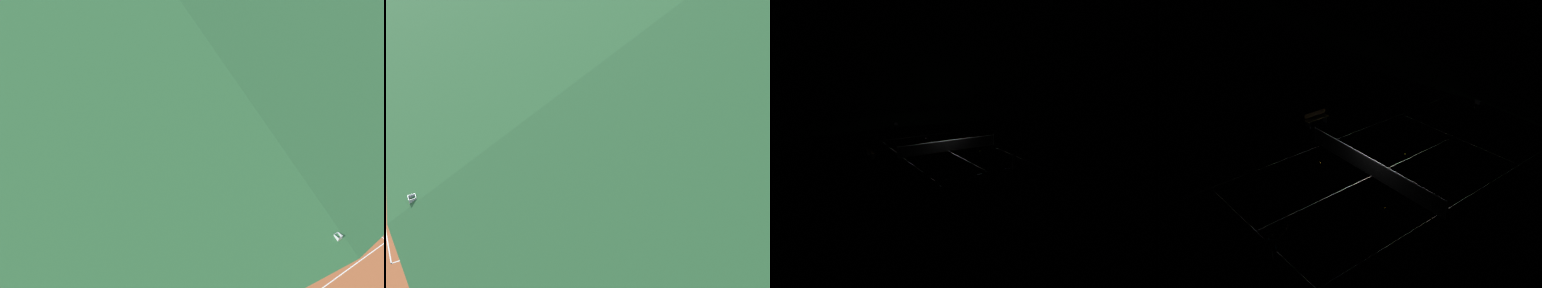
# 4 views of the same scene
# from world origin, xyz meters

# --- Properties ---
(ground_plane) EXTENTS (600.00, 600.00, 0.00)m
(ground_plane) POSITION_xyz_m (0.00, 0.00, 0.00)
(ground_plane) COLOR #A8542D
(court_line_markings) EXTENTS (8.25, 23.85, 0.01)m
(court_line_markings) POSITION_xyz_m (0.00, 0.00, 0.00)
(court_line_markings) COLOR white
(court_line_markings) RESTS_ON ground
(tennis_net) EXTENTS (9.18, 0.08, 1.06)m
(tennis_net) POSITION_xyz_m (0.00, 0.00, 0.50)
(tennis_net) COLOR #2D2D2D
(tennis_net) RESTS_ON ground
(windscreen_fence_far) EXTENTS (17.28, 0.08, 2.90)m
(windscreen_fence_far) POSITION_xyz_m (-0.00, 15.50, 1.31)
(windscreen_fence_far) COLOR #236B42
(windscreen_fence_far) RESTS_ON ground
(player_near_service) EXTENTS (0.45, 1.11, 1.31)m
(player_near_service) POSITION_xyz_m (-2.48, 11.12, 0.76)
(player_near_service) COLOR #23284C
(player_near_service) RESTS_ON ground
(player_far_baseline) EXTENTS (0.47, 1.04, 1.21)m
(player_far_baseline) POSITION_xyz_m (-1.93, 6.70, 0.71)
(player_far_baseline) COLOR white
(player_far_baseline) RESTS_ON ground
(tennis_ball_mid_court) EXTENTS (0.07, 0.07, 0.07)m
(tennis_ball_mid_court) POSITION_xyz_m (-2.57, -6.30, 0.03)
(tennis_ball_mid_court) COLOR #CCE033
(tennis_ball_mid_court) RESTS_ON ground
(tennis_ball_near_corner) EXTENTS (0.07, 0.07, 0.07)m
(tennis_ball_near_corner) POSITION_xyz_m (-2.31, 1.37, 0.03)
(tennis_ball_near_corner) COLOR #CCE033
(tennis_ball_near_corner) RESTS_ON ground
(tennis_ball_service_box) EXTENTS (0.07, 0.07, 0.07)m
(tennis_ball_service_box) POSITION_xyz_m (3.16, 6.61, 0.03)
(tennis_ball_service_box) COLOR #CCE033
(tennis_ball_service_box) RESTS_ON ground
(tennis_ball_by_net_right) EXTENTS (0.07, 0.07, 0.07)m
(tennis_ball_by_net_right) POSITION_xyz_m (2.59, 1.15, 0.03)
(tennis_ball_by_net_right) COLOR #CCE033
(tennis_ball_by_net_right) RESTS_ON ground
(tennis_ball_alley_right) EXTENTS (0.07, 0.07, 0.07)m
(tennis_ball_alley_right) POSITION_xyz_m (0.41, -2.79, 0.03)
(tennis_ball_alley_right) COLOR #CCE033
(tennis_ball_alley_right) RESTS_ON ground
(tennis_ball_by_net_left) EXTENTS (0.07, 0.07, 0.07)m
(tennis_ball_by_net_left) POSITION_xyz_m (-4.11, 6.98, 0.03)
(tennis_ball_by_net_left) COLOR #CCE033
(tennis_ball_by_net_left) RESTS_ON ground
(ball_hopper) EXTENTS (0.36, 0.36, 0.89)m
(ball_hopper) POSITION_xyz_m (1.25, -10.41, 0.65)
(ball_hopper) COLOR #B7B7BC
(ball_hopper) RESTS_ON ground
(courtside_bench) EXTENTS (0.36, 1.50, 0.84)m
(courtside_bench) POSITION_xyz_m (6.34, -1.40, 0.45)
(courtside_bench) COLOR olive
(courtside_bench) RESTS_ON ground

